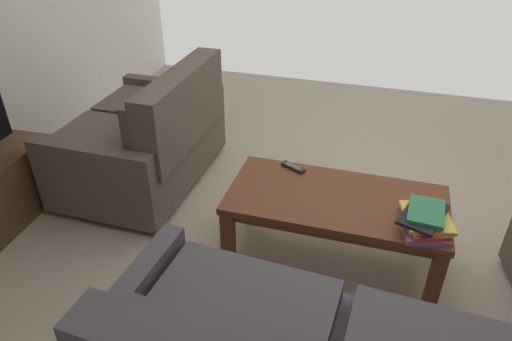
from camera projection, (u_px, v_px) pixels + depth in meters
ground_plane at (347, 236)px, 3.05m from camera, size 5.32×5.35×0.01m
loveseat_near at (148, 138)px, 3.42m from camera, size 0.90×1.28×0.91m
coffee_table at (336, 207)px, 2.64m from camera, size 1.22×0.59×0.47m
book_stack at (424, 220)px, 2.34m from camera, size 0.29×0.34×0.11m
tv_remote at (293, 167)px, 2.85m from camera, size 0.16×0.11×0.02m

